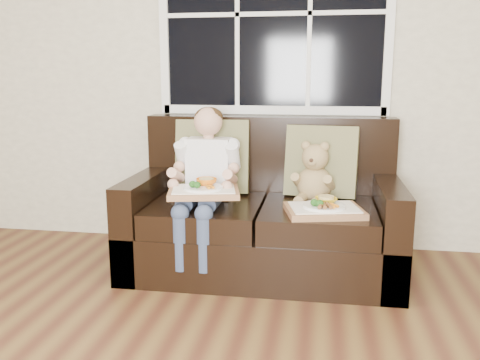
% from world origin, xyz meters
% --- Properties ---
extents(window_back, '(1.62, 0.04, 1.37)m').
position_xyz_m(window_back, '(0.24, 2.48, 1.65)').
color(window_back, black).
rests_on(window_back, room_walls).
extents(loveseat, '(1.70, 0.92, 0.96)m').
position_xyz_m(loveseat, '(0.24, 2.02, 0.31)').
color(loveseat, black).
rests_on(loveseat, ground).
extents(pillow_left, '(0.51, 0.26, 0.51)m').
position_xyz_m(pillow_left, '(-0.13, 2.17, 0.70)').
color(pillow_left, olive).
rests_on(pillow_left, loveseat).
extents(pillow_right, '(0.48, 0.26, 0.48)m').
position_xyz_m(pillow_right, '(0.60, 2.17, 0.68)').
color(pillow_right, olive).
rests_on(pillow_right, loveseat).
extents(child, '(0.40, 0.60, 0.91)m').
position_xyz_m(child, '(-0.11, 1.90, 0.65)').
color(child, white).
rests_on(child, loveseat).
extents(teddy_bear, '(0.26, 0.32, 0.40)m').
position_xyz_m(teddy_bear, '(0.56, 2.04, 0.61)').
color(teddy_bear, tan).
rests_on(teddy_bear, loveseat).
extents(tray_left, '(0.47, 0.39, 0.09)m').
position_xyz_m(tray_left, '(-0.08, 1.69, 0.58)').
color(tray_left, '#AC6F4D').
rests_on(tray_left, child).
extents(tray_right, '(0.49, 0.42, 0.10)m').
position_xyz_m(tray_right, '(0.63, 1.73, 0.48)').
color(tray_right, '#AC6F4D').
rests_on(tray_right, loveseat).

